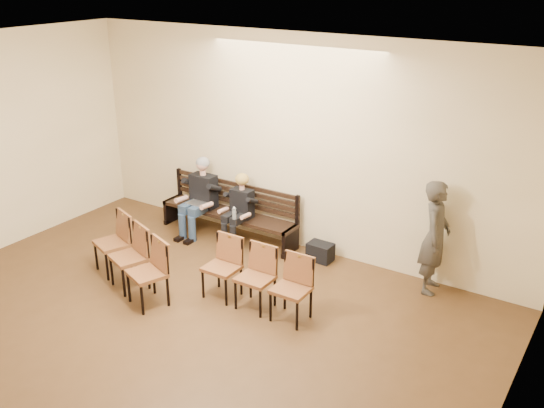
{
  "coord_description": "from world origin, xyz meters",
  "views": [
    {
      "loc": [
        4.75,
        -3.03,
        4.46
      ],
      "look_at": [
        0.2,
        4.05,
        1.08
      ],
      "focal_mm": 40.0,
      "sensor_mm": 36.0,
      "label": 1
    }
  ],
  "objects_px": {
    "laptop": "(198,204)",
    "chair_row_front": "(255,279)",
    "bench": "(228,224)",
    "chair_row_back": "(129,258)",
    "bag": "(320,252)",
    "passerby": "(436,229)",
    "water_bottle": "(234,219)",
    "seated_man": "(200,197)",
    "seated_woman": "(239,214)"
  },
  "relations": [
    {
      "from": "bag",
      "to": "passerby",
      "type": "distance_m",
      "value": 1.97
    },
    {
      "from": "seated_man",
      "to": "laptop",
      "type": "xyz_separation_m",
      "value": [
        0.04,
        -0.13,
        -0.09
      ]
    },
    {
      "from": "seated_man",
      "to": "water_bottle",
      "type": "distance_m",
      "value": 0.98
    },
    {
      "from": "water_bottle",
      "to": "passerby",
      "type": "xyz_separation_m",
      "value": [
        3.15,
        0.5,
        0.41
      ]
    },
    {
      "from": "bag",
      "to": "seated_man",
      "type": "bearing_deg",
      "value": -175.76
    },
    {
      "from": "chair_row_back",
      "to": "laptop",
      "type": "bearing_deg",
      "value": 119.55
    },
    {
      "from": "seated_woman",
      "to": "passerby",
      "type": "relative_size",
      "value": 0.55
    },
    {
      "from": "seated_woman",
      "to": "water_bottle",
      "type": "xyz_separation_m",
      "value": [
        0.11,
        -0.28,
        0.02
      ]
    },
    {
      "from": "laptop",
      "to": "chair_row_front",
      "type": "distance_m",
      "value": 2.61
    },
    {
      "from": "laptop",
      "to": "passerby",
      "type": "xyz_separation_m",
      "value": [
        4.04,
        0.35,
        0.39
      ]
    },
    {
      "from": "seated_woman",
      "to": "laptop",
      "type": "height_order",
      "value": "seated_woman"
    },
    {
      "from": "passerby",
      "to": "seated_woman",
      "type": "bearing_deg",
      "value": 83.96
    },
    {
      "from": "seated_woman",
      "to": "water_bottle",
      "type": "distance_m",
      "value": 0.3
    },
    {
      "from": "water_bottle",
      "to": "bench",
      "type": "bearing_deg",
      "value": 136.97
    },
    {
      "from": "bag",
      "to": "passerby",
      "type": "relative_size",
      "value": 0.21
    },
    {
      "from": "bench",
      "to": "seated_man",
      "type": "bearing_deg",
      "value": -166.58
    },
    {
      "from": "seated_man",
      "to": "bag",
      "type": "relative_size",
      "value": 3.38
    },
    {
      "from": "seated_man",
      "to": "chair_row_back",
      "type": "height_order",
      "value": "seated_man"
    },
    {
      "from": "chair_row_back",
      "to": "chair_row_front",
      "type": "bearing_deg",
      "value": 36.18
    },
    {
      "from": "seated_woman",
      "to": "laptop",
      "type": "distance_m",
      "value": 0.79
    },
    {
      "from": "laptop",
      "to": "bench",
      "type": "bearing_deg",
      "value": 27.17
    },
    {
      "from": "passerby",
      "to": "chair_row_back",
      "type": "xyz_separation_m",
      "value": [
        -3.73,
        -2.31,
        -0.49
      ]
    },
    {
      "from": "seated_man",
      "to": "bag",
      "type": "distance_m",
      "value": 2.36
    },
    {
      "from": "seated_woman",
      "to": "water_bottle",
      "type": "bearing_deg",
      "value": -68.25
    },
    {
      "from": "seated_man",
      "to": "laptop",
      "type": "height_order",
      "value": "seated_man"
    },
    {
      "from": "seated_man",
      "to": "laptop",
      "type": "distance_m",
      "value": 0.16
    },
    {
      "from": "bench",
      "to": "bag",
      "type": "distance_m",
      "value": 1.79
    },
    {
      "from": "seated_man",
      "to": "passerby",
      "type": "bearing_deg",
      "value": 3.08
    },
    {
      "from": "seated_man",
      "to": "chair_row_front",
      "type": "bearing_deg",
      "value": -35.27
    },
    {
      "from": "bench",
      "to": "laptop",
      "type": "height_order",
      "value": "laptop"
    },
    {
      "from": "bench",
      "to": "water_bottle",
      "type": "height_order",
      "value": "water_bottle"
    },
    {
      "from": "seated_man",
      "to": "passerby",
      "type": "relative_size",
      "value": 0.7
    },
    {
      "from": "water_bottle",
      "to": "passerby",
      "type": "relative_size",
      "value": 0.11
    },
    {
      "from": "seated_woman",
      "to": "laptop",
      "type": "xyz_separation_m",
      "value": [
        -0.78,
        -0.13,
        0.04
      ]
    },
    {
      "from": "water_bottle",
      "to": "chair_row_back",
      "type": "height_order",
      "value": "chair_row_back"
    },
    {
      "from": "laptop",
      "to": "bag",
      "type": "xyz_separation_m",
      "value": [
        2.25,
        0.29,
        -0.43
      ]
    },
    {
      "from": "passerby",
      "to": "chair_row_back",
      "type": "distance_m",
      "value": 4.42
    },
    {
      "from": "seated_man",
      "to": "seated_woman",
      "type": "relative_size",
      "value": 1.25
    },
    {
      "from": "bag",
      "to": "chair_row_front",
      "type": "bearing_deg",
      "value": -92.46
    },
    {
      "from": "laptop",
      "to": "water_bottle",
      "type": "xyz_separation_m",
      "value": [
        0.89,
        -0.16,
        -0.02
      ]
    },
    {
      "from": "chair_row_front",
      "to": "bench",
      "type": "bearing_deg",
      "value": 135.1
    },
    {
      "from": "chair_row_front",
      "to": "laptop",
      "type": "bearing_deg",
      "value": 146.1
    },
    {
      "from": "chair_row_front",
      "to": "chair_row_back",
      "type": "distance_m",
      "value": 1.94
    },
    {
      "from": "seated_woman",
      "to": "bag",
      "type": "bearing_deg",
      "value": 6.59
    },
    {
      "from": "bench",
      "to": "chair_row_back",
      "type": "distance_m",
      "value": 2.23
    },
    {
      "from": "water_bottle",
      "to": "bag",
      "type": "height_order",
      "value": "water_bottle"
    },
    {
      "from": "bench",
      "to": "chair_row_back",
      "type": "xyz_separation_m",
      "value": [
        -0.15,
        -2.21,
        0.25
      ]
    },
    {
      "from": "bench",
      "to": "seated_woman",
      "type": "bearing_deg",
      "value": -20.68
    },
    {
      "from": "seated_woman",
      "to": "chair_row_back",
      "type": "distance_m",
      "value": 2.14
    },
    {
      "from": "seated_man",
      "to": "water_bottle",
      "type": "relative_size",
      "value": 6.24
    }
  ]
}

